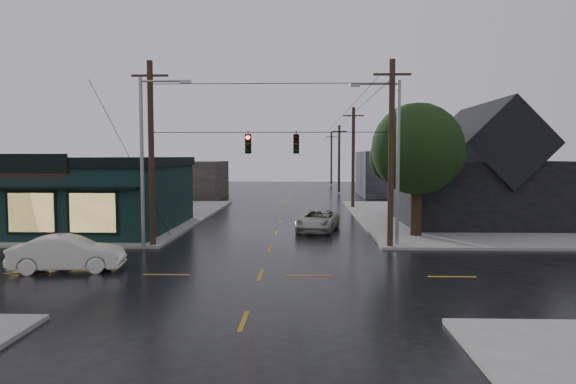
{
  "coord_description": "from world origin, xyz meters",
  "views": [
    {
      "loc": [
        1.85,
        -21.24,
        5.01
      ],
      "look_at": [
        1.01,
        4.69,
        3.2
      ],
      "focal_mm": 32.0,
      "sensor_mm": 36.0,
      "label": 1
    }
  ],
  "objects_px": {
    "utility_pole_ne": "(390,249)",
    "corner_tree": "(417,149)",
    "utility_pole_nw": "(153,247)",
    "suv_silver": "(318,221)",
    "sedan_cream": "(68,253)"
  },
  "relations": [
    {
      "from": "sedan_cream",
      "to": "utility_pole_nw",
      "type": "bearing_deg",
      "value": -27.5
    },
    {
      "from": "corner_tree",
      "to": "sedan_cream",
      "type": "bearing_deg",
      "value": -150.18
    },
    {
      "from": "corner_tree",
      "to": "sedan_cream",
      "type": "xyz_separation_m",
      "value": [
        -17.22,
        -9.87,
        -4.65
      ]
    },
    {
      "from": "corner_tree",
      "to": "utility_pole_ne",
      "type": "xyz_separation_m",
      "value": [
        -2.24,
        -3.94,
        -5.42
      ]
    },
    {
      "from": "utility_pole_nw",
      "to": "suv_silver",
      "type": "xyz_separation_m",
      "value": [
        9.25,
        6.38,
        0.71
      ]
    },
    {
      "from": "utility_pole_nw",
      "to": "suv_silver",
      "type": "distance_m",
      "value": 11.26
    },
    {
      "from": "utility_pole_ne",
      "to": "suv_silver",
      "type": "xyz_separation_m",
      "value": [
        -3.75,
        6.38,
        0.71
      ]
    },
    {
      "from": "utility_pole_ne",
      "to": "corner_tree",
      "type": "bearing_deg",
      "value": 60.36
    },
    {
      "from": "utility_pole_nw",
      "to": "suv_silver",
      "type": "relative_size",
      "value": 1.99
    },
    {
      "from": "corner_tree",
      "to": "utility_pole_ne",
      "type": "distance_m",
      "value": 7.07
    },
    {
      "from": "utility_pole_nw",
      "to": "utility_pole_ne",
      "type": "relative_size",
      "value": 1.0
    },
    {
      "from": "utility_pole_nw",
      "to": "sedan_cream",
      "type": "bearing_deg",
      "value": -108.47
    },
    {
      "from": "utility_pole_nw",
      "to": "utility_pole_ne",
      "type": "xyz_separation_m",
      "value": [
        13.0,
        0.0,
        0.0
      ]
    },
    {
      "from": "utility_pole_nw",
      "to": "suv_silver",
      "type": "height_order",
      "value": "utility_pole_nw"
    },
    {
      "from": "corner_tree",
      "to": "sedan_cream",
      "type": "relative_size",
      "value": 1.72
    }
  ]
}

